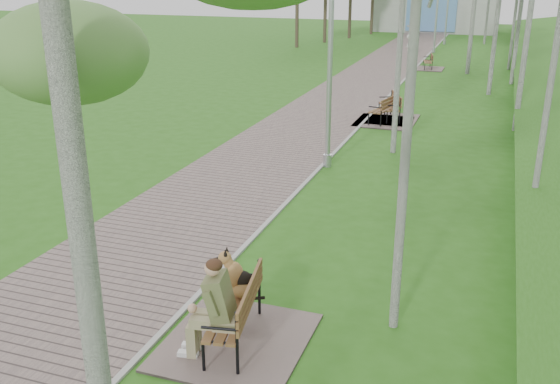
# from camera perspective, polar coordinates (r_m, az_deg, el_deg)

# --- Properties ---
(walkway) EXTENTS (3.50, 67.00, 0.04)m
(walkway) POSITION_cam_1_polar(r_m,az_deg,el_deg) (28.12, 6.56, 9.14)
(walkway) COLOR #6A5955
(walkway) RESTS_ON ground
(kerb) EXTENTS (0.10, 67.00, 0.05)m
(kerb) POSITION_cam_1_polar(r_m,az_deg,el_deg) (27.79, 10.12, 8.84)
(kerb) COLOR #999993
(kerb) RESTS_ON ground
(building_north) EXTENTS (10.00, 5.20, 4.00)m
(building_north) POSITION_cam_1_polar(r_m,az_deg,el_deg) (56.82, 13.99, 16.11)
(building_north) COLOR #9E9E99
(building_north) RESTS_ON ground
(bench_main) EXTENTS (2.02, 2.25, 1.76)m
(bench_main) POSITION_cam_1_polar(r_m,az_deg,el_deg) (9.20, -4.81, -11.02)
(bench_main) COLOR #6A5955
(bench_main) RESTS_ON ground
(bench_second) EXTENTS (1.92, 2.14, 1.18)m
(bench_second) POSITION_cam_1_polar(r_m,az_deg,el_deg) (22.56, 9.39, 6.85)
(bench_second) COLOR #6A5955
(bench_second) RESTS_ON ground
(bench_third) EXTENTS (1.91, 2.13, 1.17)m
(bench_third) POSITION_cam_1_polar(r_m,az_deg,el_deg) (23.00, 9.94, 7.06)
(bench_third) COLOR #6A5955
(bench_third) RESTS_ON ground
(bench_far) EXTENTS (1.61, 1.79, 0.99)m
(bench_far) POSITION_cam_1_polar(r_m,az_deg,el_deg) (35.22, 13.34, 11.17)
(bench_far) COLOR #6A5955
(bench_far) RESTS_ON ground
(lamp_post_second) EXTENTS (0.23, 0.23, 5.94)m
(lamp_post_second) POSITION_cam_1_polar(r_m,az_deg,el_deg) (16.72, 4.58, 11.46)
(lamp_post_second) COLOR #A2A5AA
(lamp_post_second) RESTS_ON ground
(lamp_post_third) EXTENTS (0.22, 0.22, 5.66)m
(lamp_post_third) POSITION_cam_1_polar(r_m,az_deg,el_deg) (41.95, 14.16, 15.83)
(lamp_post_third) COLOR #A2A5AA
(lamp_post_third) RESTS_ON ground
(lamp_post_far) EXTENTS (0.21, 0.21, 5.32)m
(lamp_post_far) POSITION_cam_1_polar(r_m,az_deg,el_deg) (46.92, 15.07, 15.93)
(lamp_post_far) COLOR #A2A5AA
(lamp_post_far) RESTS_ON ground
(pedestrian_near) EXTENTS (0.74, 0.62, 1.71)m
(pedestrian_near) POSITION_cam_1_polar(r_m,az_deg,el_deg) (40.39, 11.92, 13.31)
(pedestrian_near) COLOR white
(pedestrian_near) RESTS_ON ground
(pedestrian_far) EXTENTS (0.97, 0.85, 1.69)m
(pedestrian_far) POSITION_cam_1_polar(r_m,az_deg,el_deg) (50.55, 12.01, 14.54)
(pedestrian_far) COLOR gray
(pedestrian_far) RESTS_ON ground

